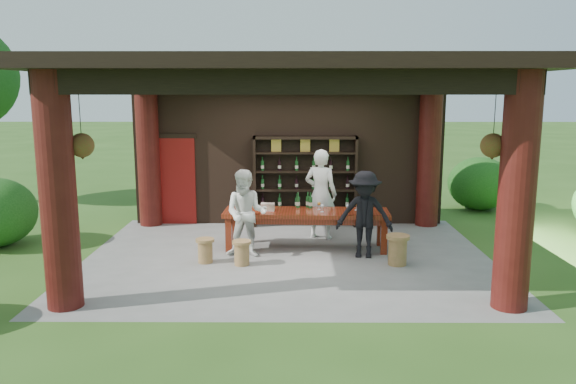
{
  "coord_description": "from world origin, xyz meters",
  "views": [
    {
      "loc": [
        0.06,
        -9.96,
        3.03
      ],
      "look_at": [
        0.0,
        0.4,
        1.15
      ],
      "focal_mm": 35.0,
      "sensor_mm": 36.0,
      "label": 1
    }
  ],
  "objects_px": {
    "wine_shelf": "(305,181)",
    "napkin_basket": "(268,207)",
    "host": "(321,194)",
    "stool_near_right": "(398,249)",
    "guest_woman": "(246,214)",
    "guest_man": "(365,214)",
    "stool_near_left": "(242,252)",
    "tasting_table": "(306,217)",
    "stool_far_left": "(205,250)"
  },
  "relations": [
    {
      "from": "stool_near_right",
      "to": "guest_man",
      "type": "xyz_separation_m",
      "value": [
        -0.53,
        0.48,
        0.52
      ]
    },
    {
      "from": "stool_far_left",
      "to": "host",
      "type": "bearing_deg",
      "value": 38.83
    },
    {
      "from": "guest_woman",
      "to": "tasting_table",
      "type": "bearing_deg",
      "value": 29.95
    },
    {
      "from": "host",
      "to": "guest_man",
      "type": "relative_size",
      "value": 1.16
    },
    {
      "from": "stool_near_left",
      "to": "guest_man",
      "type": "height_order",
      "value": "guest_man"
    },
    {
      "from": "wine_shelf",
      "to": "host",
      "type": "bearing_deg",
      "value": -74.33
    },
    {
      "from": "guest_woman",
      "to": "guest_man",
      "type": "relative_size",
      "value": 1.01
    },
    {
      "from": "wine_shelf",
      "to": "stool_far_left",
      "type": "bearing_deg",
      "value": -123.55
    },
    {
      "from": "stool_far_left",
      "to": "wine_shelf",
      "type": "bearing_deg",
      "value": 56.45
    },
    {
      "from": "tasting_table",
      "to": "stool_near_right",
      "type": "distance_m",
      "value": 1.92
    },
    {
      "from": "host",
      "to": "guest_woman",
      "type": "xyz_separation_m",
      "value": [
        -1.43,
        -1.32,
        -0.12
      ]
    },
    {
      "from": "tasting_table",
      "to": "host",
      "type": "xyz_separation_m",
      "value": [
        0.32,
        0.81,
        0.3
      ]
    },
    {
      "from": "stool_near_right",
      "to": "guest_man",
      "type": "bearing_deg",
      "value": 138.13
    },
    {
      "from": "tasting_table",
      "to": "stool_near_right",
      "type": "xyz_separation_m",
      "value": [
        1.58,
        -1.02,
        -0.35
      ]
    },
    {
      "from": "tasting_table",
      "to": "stool_near_left",
      "type": "bearing_deg",
      "value": -137.67
    },
    {
      "from": "wine_shelf",
      "to": "stool_near_right",
      "type": "xyz_separation_m",
      "value": [
        1.56,
        -2.89,
        -0.74
      ]
    },
    {
      "from": "stool_near_left",
      "to": "guest_woman",
      "type": "height_order",
      "value": "guest_woman"
    },
    {
      "from": "host",
      "to": "napkin_basket",
      "type": "bearing_deg",
      "value": 57.27
    },
    {
      "from": "tasting_table",
      "to": "guest_man",
      "type": "xyz_separation_m",
      "value": [
        1.05,
        -0.55,
        0.17
      ]
    },
    {
      "from": "stool_near_left",
      "to": "stool_far_left",
      "type": "relative_size",
      "value": 1.0
    },
    {
      "from": "guest_woman",
      "to": "napkin_basket",
      "type": "xyz_separation_m",
      "value": [
        0.37,
        0.53,
        0.01
      ]
    },
    {
      "from": "wine_shelf",
      "to": "stool_far_left",
      "type": "distance_m",
      "value": 3.43
    },
    {
      "from": "wine_shelf",
      "to": "stool_far_left",
      "type": "relative_size",
      "value": 5.28
    },
    {
      "from": "stool_near_right",
      "to": "guest_woman",
      "type": "xyz_separation_m",
      "value": [
        -2.7,
        0.51,
        0.52
      ]
    },
    {
      "from": "stool_near_right",
      "to": "guest_woman",
      "type": "distance_m",
      "value": 2.8
    },
    {
      "from": "stool_near_left",
      "to": "guest_woman",
      "type": "relative_size",
      "value": 0.27
    },
    {
      "from": "wine_shelf",
      "to": "host",
      "type": "height_order",
      "value": "wine_shelf"
    },
    {
      "from": "stool_far_left",
      "to": "stool_near_left",
      "type": "bearing_deg",
      "value": -11.79
    },
    {
      "from": "guest_man",
      "to": "napkin_basket",
      "type": "bearing_deg",
      "value": 172.56
    },
    {
      "from": "stool_near_right",
      "to": "napkin_basket",
      "type": "distance_m",
      "value": 2.6
    },
    {
      "from": "host",
      "to": "stool_near_left",
      "type": "bearing_deg",
      "value": 72.06
    },
    {
      "from": "tasting_table",
      "to": "stool_far_left",
      "type": "bearing_deg",
      "value": -153.34
    },
    {
      "from": "host",
      "to": "napkin_basket",
      "type": "distance_m",
      "value": 1.33
    },
    {
      "from": "stool_near_right",
      "to": "guest_man",
      "type": "distance_m",
      "value": 0.88
    },
    {
      "from": "stool_near_right",
      "to": "napkin_basket",
      "type": "xyz_separation_m",
      "value": [
        -2.32,
        1.04,
        0.54
      ]
    },
    {
      "from": "guest_man",
      "to": "guest_woman",
      "type": "bearing_deg",
      "value": -170.88
    },
    {
      "from": "tasting_table",
      "to": "stool_near_left",
      "type": "relative_size",
      "value": 7.26
    },
    {
      "from": "tasting_table",
      "to": "guest_man",
      "type": "distance_m",
      "value": 1.2
    },
    {
      "from": "wine_shelf",
      "to": "stool_near_left",
      "type": "height_order",
      "value": "wine_shelf"
    },
    {
      "from": "stool_far_left",
      "to": "guest_woman",
      "type": "bearing_deg",
      "value": 29.48
    },
    {
      "from": "napkin_basket",
      "to": "stool_far_left",
      "type": "bearing_deg",
      "value": -139.29
    },
    {
      "from": "stool_near_right",
      "to": "guest_man",
      "type": "height_order",
      "value": "guest_man"
    },
    {
      "from": "host",
      "to": "guest_man",
      "type": "xyz_separation_m",
      "value": [
        0.73,
        -1.35,
        -0.13
      ]
    },
    {
      "from": "stool_far_left",
      "to": "host",
      "type": "distance_m",
      "value": 2.83
    },
    {
      "from": "wine_shelf",
      "to": "host",
      "type": "xyz_separation_m",
      "value": [
        0.3,
        -1.06,
        -0.09
      ]
    },
    {
      "from": "stool_near_left",
      "to": "guest_woman",
      "type": "distance_m",
      "value": 0.79
    },
    {
      "from": "wine_shelf",
      "to": "guest_man",
      "type": "bearing_deg",
      "value": -66.91
    },
    {
      "from": "guest_man",
      "to": "napkin_basket",
      "type": "distance_m",
      "value": 1.88
    },
    {
      "from": "stool_near_left",
      "to": "stool_far_left",
      "type": "distance_m",
      "value": 0.68
    },
    {
      "from": "wine_shelf",
      "to": "napkin_basket",
      "type": "xyz_separation_m",
      "value": [
        -0.76,
        -1.85,
        -0.2
      ]
    }
  ]
}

